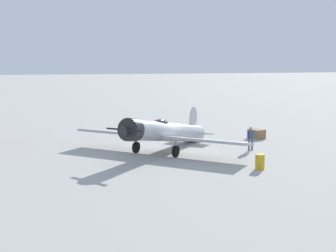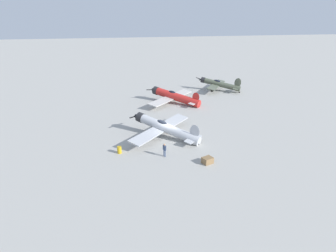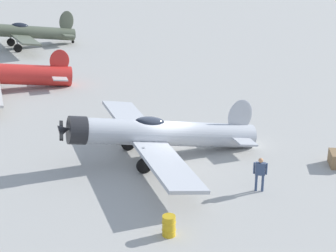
% 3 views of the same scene
% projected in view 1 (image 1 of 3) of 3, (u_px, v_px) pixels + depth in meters
% --- Properties ---
extents(ground_plane, '(400.00, 400.00, 0.00)m').
position_uv_depth(ground_plane, '(168.00, 150.00, 33.66)').
color(ground_plane, '#A8A59E').
extents(airplane_foreground, '(10.68, 10.68, 3.10)m').
position_uv_depth(airplane_foreground, '(164.00, 132.00, 32.99)').
color(airplane_foreground, '#B7BABF').
rests_on(airplane_foreground, ground_plane).
extents(ground_crew_mechanic, '(0.36, 0.65, 1.73)m').
position_uv_depth(ground_crew_mechanic, '(251.00, 136.00, 33.51)').
color(ground_crew_mechanic, '#384766').
rests_on(ground_crew_mechanic, ground_plane).
extents(equipment_crate, '(1.49, 1.35, 0.77)m').
position_uv_depth(equipment_crate, '(257.00, 134.00, 38.86)').
color(equipment_crate, olive).
rests_on(equipment_crate, ground_plane).
extents(fuel_drum, '(0.60, 0.60, 0.92)m').
position_uv_depth(fuel_drum, '(260.00, 162.00, 27.75)').
color(fuel_drum, gold).
rests_on(fuel_drum, ground_plane).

